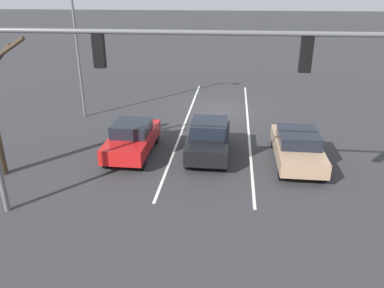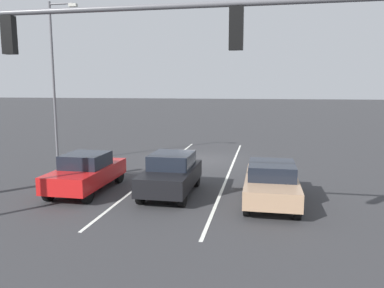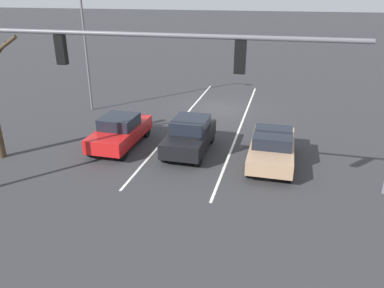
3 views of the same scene
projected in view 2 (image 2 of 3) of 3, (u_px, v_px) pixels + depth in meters
The scene contains 8 objects.
ground_plane at pixel (203, 160), 22.32m from camera, with size 240.00×240.00×0.00m, color #333335.
lane_stripe_left_divider at pixel (229, 172), 19.13m from camera, with size 0.12×17.86×0.01m, color silver.
lane_stripe_center_divider at pixel (160, 169), 19.81m from camera, with size 0.12×17.86×0.01m, color silver.
car_black_midlane_front at pixel (171, 174), 15.06m from camera, with size 1.85×4.07×1.65m.
car_tan_leftlane_front at pixel (271, 182), 14.00m from camera, with size 1.91×4.60×1.51m.
car_red_rightlane_front at pixel (86, 172), 15.52m from camera, with size 1.84×4.32×1.59m.
traffic_signal_gantry at pixel (21, 62), 9.60m from camera, with size 13.27×0.37×6.58m.
street_lamp_right_shoulder at pixel (56, 74), 20.76m from camera, with size 1.67×0.24×8.88m.
Camera 2 is at (-3.46, 21.66, 4.29)m, focal length 35.00 mm.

